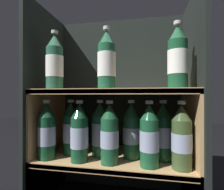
{
  "coord_description": "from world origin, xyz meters",
  "views": [
    {
      "loc": [
        0.16,
        -0.67,
        0.53
      ],
      "look_at": [
        0.0,
        0.12,
        0.54
      ],
      "focal_mm": 28.0,
      "sensor_mm": 36.0,
      "label": 1
    }
  ],
  "objects_px": {
    "bottle_upper_front_1": "(107,61)",
    "bottle_lower_front_3": "(149,137)",
    "bottle_lower_back_1": "(100,131)",
    "bottle_upper_front_0": "(55,63)",
    "bottle_lower_back_0": "(71,129)",
    "bottle_lower_back_3": "(163,133)",
    "bottle_lower_front_0": "(47,132)",
    "bottle_upper_front_2": "(178,59)",
    "bottle_lower_front_1": "(79,134)",
    "bottle_lower_back_2": "(131,132)",
    "bottle_lower_front_4": "(182,138)",
    "bottle_lower_front_2": "(111,135)"
  },
  "relations": [
    {
      "from": "bottle_upper_front_2",
      "to": "bottle_lower_front_4",
      "type": "distance_m",
      "value": 0.32
    },
    {
      "from": "bottle_lower_front_4",
      "to": "bottle_lower_back_2",
      "type": "height_order",
      "value": "same"
    },
    {
      "from": "bottle_lower_back_2",
      "to": "bottle_lower_front_0",
      "type": "bearing_deg",
      "value": -167.26
    },
    {
      "from": "bottle_upper_front_0",
      "to": "bottle_lower_front_2",
      "type": "xyz_separation_m",
      "value": [
        0.26,
        0.0,
        -0.32
      ]
    },
    {
      "from": "bottle_lower_front_4",
      "to": "bottle_lower_back_3",
      "type": "xyz_separation_m",
      "value": [
        -0.06,
        0.09,
        -0.0
      ]
    },
    {
      "from": "bottle_lower_front_2",
      "to": "bottle_lower_back_0",
      "type": "relative_size",
      "value": 1.0
    },
    {
      "from": "bottle_upper_front_1",
      "to": "bottle_lower_back_1",
      "type": "height_order",
      "value": "bottle_upper_front_1"
    },
    {
      "from": "bottle_lower_front_0",
      "to": "bottle_lower_front_3",
      "type": "relative_size",
      "value": 1.0
    },
    {
      "from": "bottle_upper_front_1",
      "to": "bottle_lower_front_4",
      "type": "bearing_deg",
      "value": 0.0
    },
    {
      "from": "bottle_lower_back_1",
      "to": "bottle_lower_front_0",
      "type": "bearing_deg",
      "value": -159.44
    },
    {
      "from": "bottle_upper_front_0",
      "to": "bottle_upper_front_2",
      "type": "xyz_separation_m",
      "value": [
        0.54,
        0.0,
        0.0
      ]
    },
    {
      "from": "bottle_lower_front_1",
      "to": "bottle_lower_front_4",
      "type": "relative_size",
      "value": 1.0
    },
    {
      "from": "bottle_lower_back_3",
      "to": "bottle_lower_front_0",
      "type": "bearing_deg",
      "value": -170.67
    },
    {
      "from": "bottle_lower_back_0",
      "to": "bottle_lower_back_1",
      "type": "relative_size",
      "value": 1.0
    },
    {
      "from": "bottle_lower_front_2",
      "to": "bottle_lower_front_4",
      "type": "relative_size",
      "value": 1.0
    },
    {
      "from": "bottle_upper_front_2",
      "to": "bottle_lower_back_0",
      "type": "relative_size",
      "value": 1.0
    },
    {
      "from": "bottle_upper_front_1",
      "to": "bottle_lower_front_4",
      "type": "relative_size",
      "value": 1.0
    },
    {
      "from": "bottle_upper_front_0",
      "to": "bottle_upper_front_1",
      "type": "bearing_deg",
      "value": -0.0
    },
    {
      "from": "bottle_upper_front_0",
      "to": "bottle_lower_back_2",
      "type": "distance_m",
      "value": 0.48
    },
    {
      "from": "bottle_upper_front_1",
      "to": "bottle_lower_back_1",
      "type": "distance_m",
      "value": 0.34
    },
    {
      "from": "bottle_upper_front_1",
      "to": "bottle_lower_front_0",
      "type": "bearing_deg",
      "value": 180.0
    },
    {
      "from": "bottle_lower_back_0",
      "to": "bottle_lower_back_2",
      "type": "relative_size",
      "value": 1.0
    },
    {
      "from": "bottle_lower_back_2",
      "to": "bottle_lower_front_4",
      "type": "bearing_deg",
      "value": -22.69
    },
    {
      "from": "bottle_lower_back_2",
      "to": "bottle_lower_front_3",
      "type": "bearing_deg",
      "value": -46.87
    },
    {
      "from": "bottle_lower_back_2",
      "to": "bottle_upper_front_2",
      "type": "bearing_deg",
      "value": -24.22
    },
    {
      "from": "bottle_upper_front_1",
      "to": "bottle_lower_back_2",
      "type": "height_order",
      "value": "bottle_upper_front_1"
    },
    {
      "from": "bottle_lower_front_4",
      "to": "bottle_lower_back_3",
      "type": "relative_size",
      "value": 1.0
    },
    {
      "from": "bottle_lower_back_1",
      "to": "bottle_lower_back_3",
      "type": "height_order",
      "value": "same"
    },
    {
      "from": "bottle_upper_front_1",
      "to": "bottle_lower_front_3",
      "type": "bearing_deg",
      "value": 0.0
    },
    {
      "from": "bottle_lower_front_3",
      "to": "bottle_lower_back_1",
      "type": "bearing_deg",
      "value": 159.63
    },
    {
      "from": "bottle_lower_front_1",
      "to": "bottle_lower_back_1",
      "type": "height_order",
      "value": "same"
    },
    {
      "from": "bottle_lower_front_3",
      "to": "bottle_lower_back_0",
      "type": "relative_size",
      "value": 1.0
    },
    {
      "from": "bottle_upper_front_0",
      "to": "bottle_lower_back_0",
      "type": "xyz_separation_m",
      "value": [
        0.04,
        0.09,
        -0.32
      ]
    },
    {
      "from": "bottle_upper_front_1",
      "to": "bottle_lower_front_0",
      "type": "xyz_separation_m",
      "value": [
        -0.29,
        0.0,
        -0.32
      ]
    },
    {
      "from": "bottle_upper_front_2",
      "to": "bottle_lower_front_1",
      "type": "distance_m",
      "value": 0.53
    },
    {
      "from": "bottle_lower_front_0",
      "to": "bottle_lower_front_3",
      "type": "xyz_separation_m",
      "value": [
        0.47,
        0.0,
        0.0
      ]
    },
    {
      "from": "bottle_lower_front_3",
      "to": "bottle_lower_back_1",
      "type": "distance_m",
      "value": 0.25
    },
    {
      "from": "bottle_upper_front_0",
      "to": "bottle_lower_back_1",
      "type": "distance_m",
      "value": 0.38
    },
    {
      "from": "bottle_upper_front_0",
      "to": "bottle_upper_front_1",
      "type": "height_order",
      "value": "same"
    },
    {
      "from": "bottle_lower_front_1",
      "to": "bottle_lower_front_0",
      "type": "bearing_deg",
      "value": 180.0
    },
    {
      "from": "bottle_lower_front_0",
      "to": "bottle_lower_front_3",
      "type": "bearing_deg",
      "value": 0.0
    },
    {
      "from": "bottle_lower_front_3",
      "to": "bottle_lower_front_4",
      "type": "xyz_separation_m",
      "value": [
        0.13,
        0.0,
        0.0
      ]
    },
    {
      "from": "bottle_upper_front_1",
      "to": "bottle_lower_front_0",
      "type": "relative_size",
      "value": 1.0
    },
    {
      "from": "bottle_upper_front_0",
      "to": "bottle_lower_front_3",
      "type": "height_order",
      "value": "bottle_upper_front_0"
    },
    {
      "from": "bottle_upper_front_1",
      "to": "bottle_lower_front_1",
      "type": "relative_size",
      "value": 1.0
    },
    {
      "from": "bottle_upper_front_0",
      "to": "bottle_lower_back_1",
      "type": "xyz_separation_m",
      "value": [
        0.19,
        0.09,
        -0.32
      ]
    },
    {
      "from": "bottle_lower_back_2",
      "to": "bottle_lower_back_3",
      "type": "xyz_separation_m",
      "value": [
        0.15,
        0.0,
        -0.0
      ]
    },
    {
      "from": "bottle_upper_front_0",
      "to": "bottle_lower_back_0",
      "type": "distance_m",
      "value": 0.33
    },
    {
      "from": "bottle_upper_front_2",
      "to": "bottle_lower_back_0",
      "type": "distance_m",
      "value": 0.6
    },
    {
      "from": "bottle_upper_front_1",
      "to": "bottle_upper_front_0",
      "type": "bearing_deg",
      "value": 180.0
    }
  ]
}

